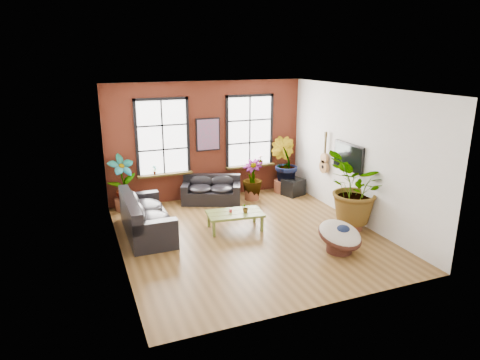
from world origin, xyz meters
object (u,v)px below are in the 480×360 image
object	(u,v)px
sofa_back	(212,190)
coffee_table	(235,214)
sofa_left	(144,217)
papasan_chair	(340,236)

from	to	relation	value
sofa_back	coffee_table	distance (m)	2.20
sofa_back	sofa_left	distance (m)	2.80
coffee_table	papasan_chair	bearing A→B (deg)	-44.03
sofa_back	papasan_chair	size ratio (longest dim) A/B	1.49
coffee_table	sofa_left	bearing A→B (deg)	172.26
coffee_table	papasan_chair	world-z (taller)	papasan_chair
coffee_table	papasan_chair	xyz separation A→B (m)	(1.71, -2.06, -0.01)
sofa_back	papasan_chair	xyz separation A→B (m)	(1.61, -4.25, 0.03)
coffee_table	papasan_chair	distance (m)	2.67
sofa_left	papasan_chair	bearing A→B (deg)	-124.08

